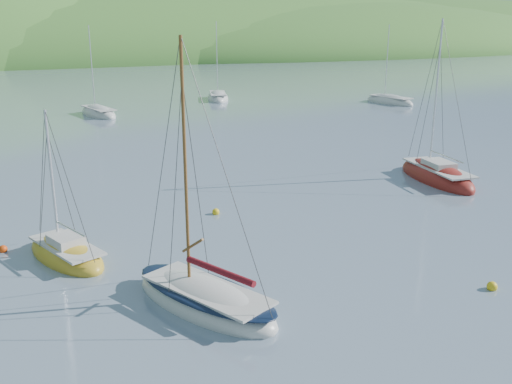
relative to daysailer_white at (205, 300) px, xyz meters
name	(u,v)px	position (x,y,z in m)	size (l,w,h in m)	color
ground	(353,293)	(5.45, -1.42, -0.23)	(700.00, 700.00, 0.00)	slate
daysailer_white	(205,300)	(0.00, 0.00, 0.00)	(4.96, 7.05, 10.21)	silver
sloop_red	(436,177)	(19.48, 9.93, -0.02)	(3.63, 7.71, 10.97)	maroon
sailboat_yellow	(66,254)	(-4.05, 6.61, -0.06)	(3.78, 5.72, 7.06)	gold
distant_sloop_a	(99,114)	(4.03, 46.18, -0.05)	(4.02, 7.66, 10.40)	silver
distant_sloop_b	(218,98)	(20.68, 53.10, -0.05)	(4.90, 8.03, 10.81)	silver
distant_sloop_d	(390,102)	(39.13, 40.81, -0.05)	(3.83, 7.63, 10.40)	silver
mooring_buoys	(276,240)	(5.09, 4.43, -0.11)	(27.51, 13.23, 0.46)	yellow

